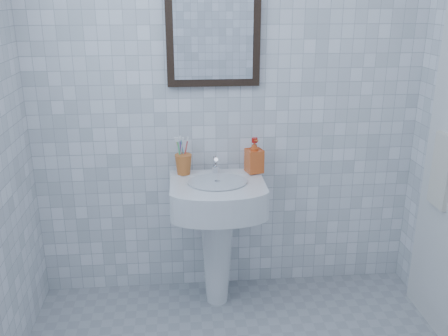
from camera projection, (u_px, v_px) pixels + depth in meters
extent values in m
cube|color=white|center=(228.00, 83.00, 2.74)|extent=(2.20, 0.02, 2.50)
cone|color=white|center=(217.00, 252.00, 2.86)|extent=(0.20, 0.20, 0.63)
cube|color=white|center=(217.00, 195.00, 2.69)|extent=(0.51, 0.36, 0.15)
cube|color=white|center=(215.00, 174.00, 2.80)|extent=(0.51, 0.09, 0.03)
cylinder|color=silver|center=(218.00, 182.00, 2.64)|extent=(0.32, 0.32, 0.01)
cylinder|color=silver|center=(216.00, 170.00, 2.77)|extent=(0.04, 0.04, 0.04)
cylinder|color=silver|center=(216.00, 162.00, 2.74)|extent=(0.02, 0.08, 0.07)
cylinder|color=silver|center=(215.00, 163.00, 2.77)|extent=(0.03, 0.04, 0.08)
imported|color=red|center=(254.00, 155.00, 2.76)|extent=(0.11, 0.11, 0.19)
cube|color=black|center=(213.00, 27.00, 2.62)|extent=(0.50, 0.04, 0.62)
cube|color=white|center=(213.00, 27.00, 2.60)|extent=(0.42, 0.00, 0.54)
cube|color=beige|center=(442.00, 171.00, 2.52)|extent=(0.03, 0.16, 0.38)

